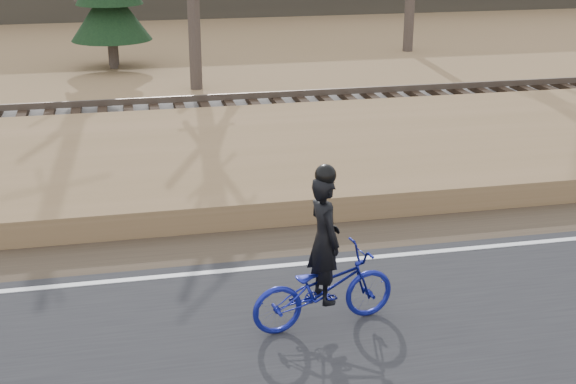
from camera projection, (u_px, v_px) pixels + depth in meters
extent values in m
plane|color=olive|center=(467.00, 258.00, 12.18)|extent=(120.00, 120.00, 0.00)
cube|color=black|center=(552.00, 338.00, 9.87)|extent=(120.00, 6.00, 0.06)
cube|color=silver|center=(462.00, 249.00, 12.35)|extent=(120.00, 0.12, 0.01)
cube|color=#473A2B|center=(437.00, 228.00, 13.28)|extent=(120.00, 1.60, 0.04)
cube|color=olive|center=(380.00, 163.00, 15.97)|extent=(120.00, 5.00, 0.44)
cube|color=slate|center=(331.00, 116.00, 19.47)|extent=(120.00, 3.00, 0.45)
cube|color=black|center=(331.00, 104.00, 19.37)|extent=(120.00, 2.40, 0.14)
cube|color=brown|center=(339.00, 105.00, 18.66)|extent=(120.00, 0.07, 0.15)
cube|color=brown|center=(323.00, 92.00, 19.98)|extent=(120.00, 0.07, 0.15)
imported|color=navy|center=(324.00, 288.00, 9.99)|extent=(1.97, 0.96, 0.99)
imported|color=black|center=(324.00, 239.00, 9.77)|extent=(0.48, 0.65, 1.62)
sphere|color=black|center=(326.00, 175.00, 9.49)|extent=(0.26, 0.26, 0.26)
cylinder|color=#473C34|center=(113.00, 49.00, 26.16)|extent=(0.28, 0.28, 1.25)
cone|color=black|center=(110.00, 11.00, 25.75)|extent=(2.60, 2.60, 1.82)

